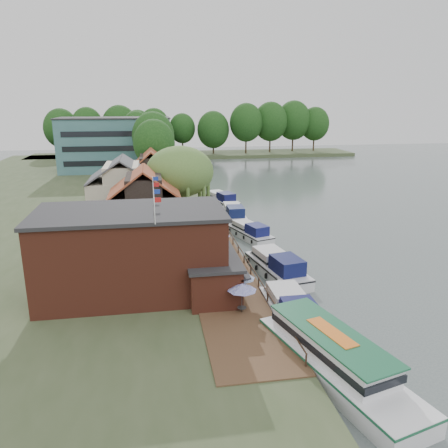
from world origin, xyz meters
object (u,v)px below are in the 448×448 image
hotel_block (116,144)px  cruiser_0 (292,308)px  cottage_c (152,177)px  umbrella_1 (241,286)px  cottage_a (145,204)px  cruiser_2 (250,230)px  willow (180,187)px  cruiser_4 (221,198)px  cruiser_1 (277,264)px  cruiser_3 (234,212)px  cottage_b (123,189)px  umbrella_3 (215,249)px  umbrella_0 (242,298)px  swan (328,347)px  umbrella_2 (224,271)px  tour_boat (337,357)px  umbrella_4 (219,242)px  pub (156,251)px

hotel_block → cruiser_0: hotel_block is taller
cottage_c → umbrella_1: size_ratio=3.58×
cottage_a → cruiser_2: (12.92, 1.43, -4.17)m
willow → cruiser_2: bearing=-23.0°
cruiser_0 → cruiser_4: bearing=89.2°
cruiser_1 → cruiser_4: (-0.49, 31.67, -0.12)m
willow → cottage_a: bearing=-132.0°
cottage_c → cruiser_3: cottage_c is taller
cottage_b → umbrella_3: 21.25m
umbrella_3 → cruiser_1: 6.46m
cruiser_2 → willow: bearing=139.1°
umbrella_0 → swan: umbrella_0 is taller
cottage_c → cruiser_1: 32.68m
cottage_b → cruiser_1: size_ratio=0.90×
umbrella_2 → cruiser_4: 35.64m
hotel_block → cruiser_1: size_ratio=2.38×
hotel_block → cruiser_2: bearing=-69.9°
cruiser_3 → tour_boat: bearing=-88.4°
cruiser_0 → cruiser_3: size_ratio=1.05×
swan → cottage_b: bearing=114.1°
umbrella_2 → tour_boat: umbrella_2 is taller
umbrella_2 → cruiser_0: bearing=-54.1°
cruiser_2 → cruiser_3: bearing=74.6°
umbrella_1 → cruiser_0: bearing=-37.9°
cottage_a → cottage_c: bearing=87.0°
umbrella_3 → hotel_block: bearing=102.3°
cottage_c → cruiser_0: size_ratio=0.79×
willow → umbrella_4: 12.51m
umbrella_3 → pub: bearing=-132.8°
cottage_c → umbrella_4: size_ratio=3.58×
umbrella_1 → umbrella_2: (-0.87, 3.31, 0.00)m
tour_boat → cruiser_3: bearing=73.9°
cruiser_3 → umbrella_0: bearing=-96.9°
umbrella_1 → umbrella_4: same height
cottage_c → umbrella_4: 26.47m
pub → cruiser_2: size_ratio=2.20×
willow → cruiser_0: 27.10m
pub → tour_boat: 17.09m
cottage_b → cruiser_2: (15.92, -8.57, -4.17)m
umbrella_3 → willow: bearing=100.5°
pub → cruiser_0: 12.19m
hotel_block → umbrella_3: size_ratio=10.69×
hotel_block → cruiser_2: size_ratio=2.80×
tour_boat → umbrella_2: bearing=95.7°
pub → swan: size_ratio=45.45×
cottage_b → umbrella_0: 32.15m
cruiser_2 → cottage_a: bearing=168.4°
willow → umbrella_0: 25.76m
cottage_c → swan: (11.56, -43.80, -5.03)m
willow → pub: bearing=-99.9°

